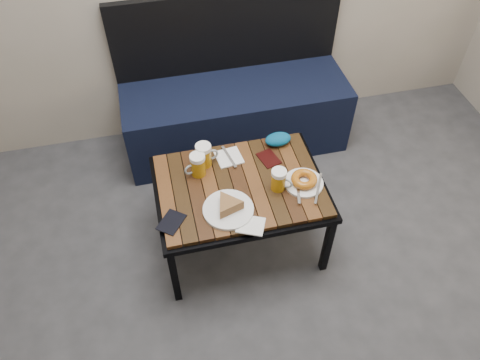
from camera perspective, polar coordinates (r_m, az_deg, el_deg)
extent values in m
cube|color=black|center=(3.05, -0.53, 7.75)|extent=(1.40, 0.50, 0.45)
cube|color=black|center=(2.96, -1.64, 17.63)|extent=(1.40, 0.05, 0.50)
cube|color=black|center=(2.32, -7.99, -11.51)|extent=(0.04, 0.03, 0.42)
cube|color=black|center=(2.43, 10.60, -7.82)|extent=(0.04, 0.03, 0.42)
cube|color=black|center=(2.65, -9.62, -1.26)|extent=(0.04, 0.04, 0.42)
cube|color=black|center=(2.75, 6.59, 1.53)|extent=(0.04, 0.04, 0.42)
cube|color=black|center=(2.33, 0.00, -1.07)|extent=(0.84, 0.62, 0.03)
cube|color=#39220D|center=(2.31, 0.00, -0.65)|extent=(0.80, 0.58, 0.02)
cylinder|color=#AF780E|center=(2.32, -5.13, 1.66)|extent=(0.09, 0.09, 0.10)
cylinder|color=white|center=(2.27, -5.23, 2.74)|extent=(0.08, 0.08, 0.02)
torus|color=#8C999E|center=(2.31, -6.09, 1.28)|extent=(0.06, 0.03, 0.06)
cylinder|color=#AF780E|center=(2.36, -4.43, 2.83)|extent=(0.09, 0.09, 0.10)
cylinder|color=white|center=(2.32, -4.52, 3.95)|extent=(0.08, 0.08, 0.02)
torus|color=#8C999E|center=(2.37, -3.41, 3.12)|extent=(0.07, 0.02, 0.06)
cylinder|color=#AF780E|center=(2.25, 4.70, -0.14)|extent=(0.10, 0.10, 0.10)
cylinder|color=white|center=(2.21, 4.79, 0.88)|extent=(0.07, 0.07, 0.02)
torus|color=#8C999E|center=(2.25, 5.70, -0.42)|extent=(0.06, 0.04, 0.06)
cylinder|color=white|center=(2.18, -1.44, -3.63)|extent=(0.24, 0.24, 0.02)
cylinder|color=white|center=(2.31, 7.75, -0.35)|extent=(0.19, 0.19, 0.01)
torus|color=#83490B|center=(2.30, 7.82, 0.10)|extent=(0.13, 0.13, 0.04)
cube|color=#A5A8AD|center=(2.29, 9.52, -0.98)|extent=(0.10, 0.19, 0.00)
cube|color=#A5A8AD|center=(2.26, 7.11, -1.42)|extent=(0.05, 0.15, 0.00)
cube|color=white|center=(2.42, -1.36, 2.77)|extent=(0.14, 0.14, 0.01)
cube|color=#A5A8AD|center=(2.41, -1.36, 2.88)|extent=(0.05, 0.17, 0.00)
cube|color=white|center=(2.13, 1.31, -5.54)|extent=(0.16, 0.15, 0.01)
cube|color=black|center=(2.17, -8.37, -5.10)|extent=(0.15, 0.16, 0.01)
cube|color=black|center=(2.42, 3.51, 2.63)|extent=(0.12, 0.14, 0.01)
ellipsoid|color=navy|center=(2.49, 4.66, 4.97)|extent=(0.15, 0.10, 0.06)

